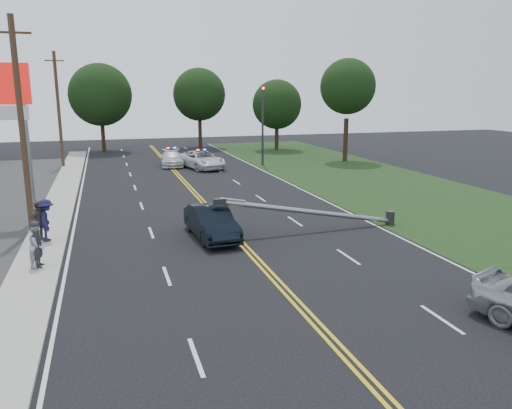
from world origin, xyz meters
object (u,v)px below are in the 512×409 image
object	(u,v)px
utility_pole_mid	(22,126)
fallen_streetlight	(320,212)
traffic_signal	(263,119)
bystander_d	(39,221)
bystander_a	(38,244)
emergency_b	(172,158)
emergency_a	(202,160)
crashed_sedan	(211,222)
utility_pole_far	(59,109)
bystander_b	(38,246)
bystander_c	(47,220)

from	to	relation	value
utility_pole_mid	fallen_streetlight	bearing A→B (deg)	-16.64
traffic_signal	bystander_d	bearing A→B (deg)	-129.62
bystander_a	emergency_b	bearing A→B (deg)	-15.34
emergency_a	bystander_a	xyz separation A→B (m)	(-10.75, -23.43, 0.25)
crashed_sedan	emergency_a	bearing A→B (deg)	75.95
utility_pole_far	bystander_b	size ratio (longest dim) A/B	6.06
crashed_sedan	bystander_d	distance (m)	7.60
fallen_streetlight	bystander_b	size ratio (longest dim) A/B	5.67
crashed_sedan	bystander_d	bearing A→B (deg)	165.71
traffic_signal	crashed_sedan	world-z (taller)	traffic_signal
emergency_a	bystander_a	world-z (taller)	bystander_a
crashed_sedan	bystander_d	world-z (taller)	bystander_d
traffic_signal	emergency_a	xyz separation A→B (m)	(-5.78, -0.45, -3.44)
bystander_b	fallen_streetlight	bearing A→B (deg)	-61.44
bystander_a	bystander_c	bearing A→B (deg)	3.18
utility_pole_mid	emergency_b	xyz separation A→B (m)	(9.42, 19.79, -4.40)
emergency_a	bystander_c	world-z (taller)	bystander_c
utility_pole_mid	emergency_a	distance (m)	21.54
emergency_b	bystander_a	distance (m)	27.03
traffic_signal	utility_pole_mid	distance (m)	25.12
utility_pole_far	traffic_signal	bearing A→B (deg)	-12.89
fallen_streetlight	utility_pole_mid	distance (m)	14.58
utility_pole_far	emergency_b	size ratio (longest dim) A/B	2.13
traffic_signal	crashed_sedan	xyz separation A→B (m)	(-9.39, -21.68, -3.46)
bystander_c	crashed_sedan	bearing A→B (deg)	-105.28
fallen_streetlight	utility_pole_far	bearing A→B (deg)	117.24
fallen_streetlight	utility_pole_mid	world-z (taller)	utility_pole_mid
crashed_sedan	emergency_b	world-z (taller)	crashed_sedan
fallen_streetlight	bystander_c	xyz separation A→B (m)	(-12.43, 1.60, 0.15)
utility_pole_mid	emergency_a	xyz separation A→B (m)	(11.72, 17.54, -4.32)
bystander_a	bystander_b	bearing A→B (deg)	40.68
crashed_sedan	emergency_a	size ratio (longest dim) A/B	0.83
fallen_streetlight	bystander_d	size ratio (longest dim) A/B	5.04
traffic_signal	fallen_streetlight	bearing A→B (deg)	-100.59
utility_pole_mid	emergency_a	bearing A→B (deg)	56.25
bystander_d	crashed_sedan	bearing A→B (deg)	-67.93
traffic_signal	emergency_a	size ratio (longest dim) A/B	1.28
bystander_c	utility_pole_far	bearing A→B (deg)	-2.85
crashed_sedan	emergency_b	xyz separation A→B (m)	(1.31, 23.47, -0.07)
utility_pole_mid	bystander_b	bearing A→B (deg)	-80.80
bystander_a	bystander_c	distance (m)	3.49
utility_pole_far	bystander_a	size ratio (longest dim) A/B	5.56
fallen_streetlight	emergency_b	size ratio (longest dim) A/B	2.00
utility_pole_far	emergency_b	world-z (taller)	utility_pole_far
fallen_streetlight	bystander_b	distance (m)	12.58
traffic_signal	bystander_c	size ratio (longest dim) A/B	3.71
emergency_b	bystander_a	world-z (taller)	bystander_a
bystander_c	bystander_b	bearing A→B (deg)	174.85
crashed_sedan	emergency_a	xyz separation A→B (m)	(3.61, 21.23, 0.02)
traffic_signal	utility_pole_mid	bearing A→B (deg)	-134.20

